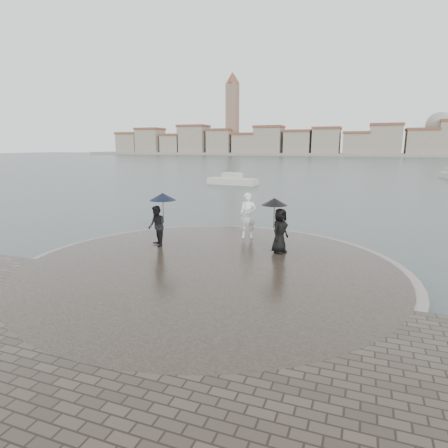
% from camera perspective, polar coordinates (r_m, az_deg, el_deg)
% --- Properties ---
extents(ground, '(400.00, 400.00, 0.00)m').
position_cam_1_polar(ground, '(9.37, -10.73, -14.44)').
color(ground, '#2B3835').
rests_on(ground, ground).
extents(kerb_ring, '(12.50, 12.50, 0.32)m').
position_cam_1_polar(kerb_ring, '(12.20, -2.17, -7.12)').
color(kerb_ring, gray).
rests_on(kerb_ring, ground).
extents(quay_tip, '(11.90, 11.90, 0.36)m').
position_cam_1_polar(quay_tip, '(12.19, -2.17, -7.03)').
color(quay_tip, '#2D261E').
rests_on(quay_tip, ground).
extents(statue, '(0.76, 0.58, 1.88)m').
position_cam_1_polar(statue, '(15.49, 3.67, 1.30)').
color(statue, white).
rests_on(statue, quay_tip).
extents(visitor_left, '(1.24, 1.08, 2.04)m').
position_cam_1_polar(visitor_left, '(14.33, -9.97, 1.00)').
color(visitor_left, black).
rests_on(visitor_left, quay_tip).
extents(visitor_right, '(1.10, 1.03, 1.95)m').
position_cam_1_polar(visitor_right, '(13.42, 8.30, 0.18)').
color(visitor_right, black).
rests_on(visitor_right, quay_tip).
extents(far_skyline, '(260.00, 20.00, 37.00)m').
position_cam_1_polar(far_skyline, '(168.19, 17.32, 11.77)').
color(far_skyline, gray).
rests_on(far_skyline, ground).
extents(boats, '(27.86, 21.66, 1.50)m').
position_cam_1_polar(boats, '(47.40, 18.86, 6.64)').
color(boats, beige).
rests_on(boats, ground).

